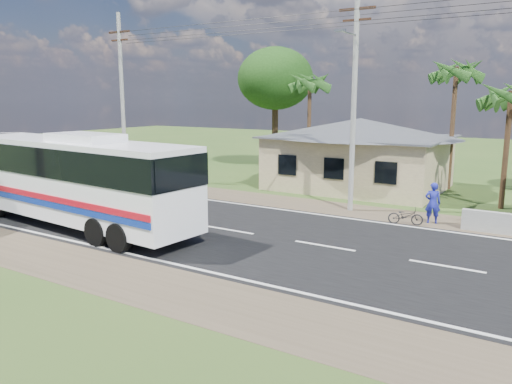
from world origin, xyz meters
TOP-DOWN VIEW (x-y plane):
  - ground at (0.00, 0.00)m, footprint 120.00×120.00m
  - road at (0.00, 0.00)m, footprint 120.00×16.00m
  - house at (1.00, 13.00)m, footprint 12.40×10.00m
  - utility_poles at (2.67, 6.49)m, footprint 32.80×2.22m
  - palm_near at (9.50, 11.00)m, footprint 2.80×2.80m
  - palm_mid at (6.00, 15.50)m, footprint 2.80×2.80m
  - palm_far at (-4.00, 16.00)m, footprint 2.80×2.80m
  - tree_behind_house at (-8.00, 18.00)m, footprint 6.00×6.00m
  - coach_bus at (-6.23, -3.04)m, footprint 13.63×3.91m
  - motorcycle at (6.21, 5.04)m, footprint 1.61×0.86m
  - person at (7.17, 5.92)m, footprint 0.80×0.64m

SIDE VIEW (x-z plane):
  - ground at x=0.00m, z-range 0.00..0.00m
  - road at x=0.00m, z-range -0.01..0.02m
  - motorcycle at x=6.21m, z-range 0.00..0.80m
  - person at x=7.17m, z-range 0.00..1.90m
  - coach_bus at x=-6.23m, z-range 0.30..4.48m
  - house at x=1.00m, z-range 0.14..5.14m
  - palm_near at x=9.50m, z-range 2.36..9.06m
  - utility_poles at x=2.67m, z-range 0.27..11.27m
  - palm_far at x=-4.00m, z-range 2.83..10.53m
  - tree_behind_house at x=-8.00m, z-range 2.31..11.92m
  - palm_mid at x=6.00m, z-range 3.06..11.26m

